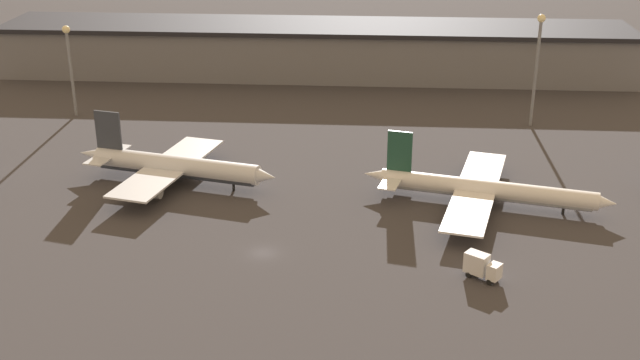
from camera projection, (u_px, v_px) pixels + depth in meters
name	position (u px, v px, depth m)	size (l,w,h in m)	color
ground	(263.00, 253.00, 126.30)	(600.00, 600.00, 0.00)	#383538
terminal_building	(315.00, 49.00, 223.33)	(172.73, 25.45, 14.15)	slate
airplane_1	(174.00, 166.00, 151.44)	(40.49, 33.62, 12.99)	silver
airplane_2	(483.00, 189.00, 142.50)	(43.99, 38.54, 12.20)	white
service_vehicle_2	(481.00, 266.00, 118.07)	(5.65, 4.90, 3.87)	white
lamp_post_0	(69.00, 58.00, 186.01)	(1.80, 1.80, 21.52)	slate
lamp_post_1	(537.00, 56.00, 178.25)	(1.80, 1.80, 25.55)	slate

